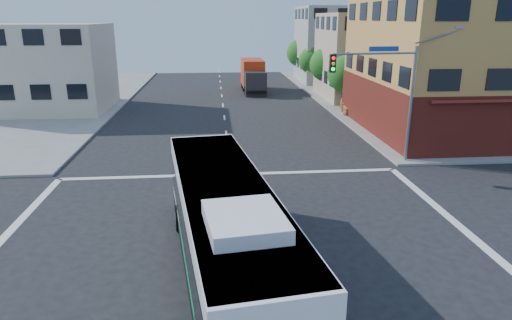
{
  "coord_description": "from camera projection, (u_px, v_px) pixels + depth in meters",
  "views": [
    {
      "loc": [
        -0.81,
        -15.09,
        8.55
      ],
      "look_at": [
        1.0,
        4.74,
        2.31
      ],
      "focal_mm": 32.0,
      "sensor_mm": 36.0,
      "label": 1
    }
  ],
  "objects": [
    {
      "name": "building_east_near",
      "position": [
        378.0,
        56.0,
        49.38
      ],
      "size": [
        12.06,
        10.06,
        9.0
      ],
      "color": "tan",
      "rests_on": "ground"
    },
    {
      "name": "ground",
      "position": [
        241.0,
        258.0,
        16.96
      ],
      "size": [
        120.0,
        120.0,
        0.0
      ],
      "primitive_type": "plane",
      "color": "black",
      "rests_on": "ground"
    },
    {
      "name": "corner_building_ne",
      "position": [
        489.0,
        54.0,
        34.49
      ],
      "size": [
        18.1,
        15.44,
        14.0
      ],
      "color": "#BA8843",
      "rests_on": "ground"
    },
    {
      "name": "street_tree_a",
      "position": [
        348.0,
        72.0,
        43.46
      ],
      "size": [
        3.6,
        3.6,
        5.53
      ],
      "color": "#382514",
      "rests_on": "ground"
    },
    {
      "name": "signal_mast_ne",
      "position": [
        386.0,
        82.0,
        26.35
      ],
      "size": [
        7.91,
        1.13,
        8.07
      ],
      "color": "slate",
      "rests_on": "ground"
    },
    {
      "name": "street_tree_d",
      "position": [
        301.0,
        51.0,
        66.18
      ],
      "size": [
        4.0,
        4.0,
        6.03
      ],
      "color": "#382514",
      "rests_on": "ground"
    },
    {
      "name": "building_east_far",
      "position": [
        343.0,
        44.0,
        62.53
      ],
      "size": [
        12.06,
        10.06,
        10.0
      ],
      "color": "#A1A29C",
      "rests_on": "ground"
    },
    {
      "name": "street_tree_c",
      "position": [
        313.0,
        59.0,
        58.7
      ],
      "size": [
        3.4,
        3.4,
        5.29
      ],
      "color": "#382514",
      "rests_on": "ground"
    },
    {
      "name": "building_west",
      "position": [
        41.0,
        68.0,
        42.79
      ],
      "size": [
        12.06,
        10.06,
        8.0
      ],
      "color": "beige",
      "rests_on": "ground"
    },
    {
      "name": "box_truck",
      "position": [
        253.0,
        77.0,
        54.43
      ],
      "size": [
        2.51,
        8.28,
        3.72
      ],
      "rotation": [
        0.0,
        0.0,
        0.01
      ],
      "color": "#252529",
      "rests_on": "ground"
    },
    {
      "name": "parked_car",
      "position": [
        352.0,
        105.0,
        42.44
      ],
      "size": [
        2.62,
        4.93,
        1.6
      ],
      "primitive_type": "imported",
      "rotation": [
        0.0,
        0.0,
        -0.16
      ],
      "color": "#DDA14D",
      "rests_on": "ground"
    },
    {
      "name": "transit_bus",
      "position": [
        226.0,
        229.0,
        15.01
      ],
      "size": [
        4.5,
        13.21,
        3.84
      ],
      "rotation": [
        0.0,
        0.0,
        0.14
      ],
      "color": "black",
      "rests_on": "ground"
    },
    {
      "name": "street_tree_b",
      "position": [
        328.0,
        62.0,
        51.01
      ],
      "size": [
        3.8,
        3.8,
        5.79
      ],
      "color": "#382514",
      "rests_on": "ground"
    }
  ]
}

